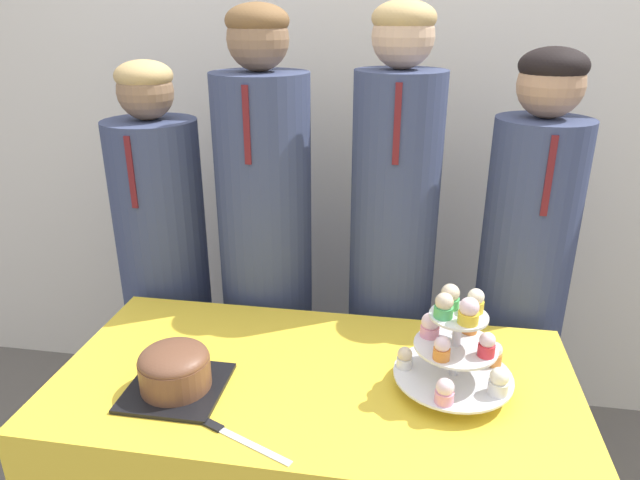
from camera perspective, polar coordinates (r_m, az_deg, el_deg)
name	(u,v)px	position (r m, az deg, el deg)	size (l,w,h in m)	color
wall_back	(362,80)	(2.25, 4.25, 15.66)	(9.00, 0.06, 2.70)	silver
round_cake	(175,369)	(1.42, -14.33, -12.39)	(0.23, 0.23, 0.12)	black
cake_knife	(224,431)	(1.31, -9.56, -18.36)	(0.25, 0.12, 0.01)	silver
cupcake_stand	(456,345)	(1.38, 13.48, -10.17)	(0.28, 0.28, 0.26)	silver
student_0	(167,288)	(2.08, -15.03, -4.65)	(0.30, 0.30, 1.46)	#384266
student_1	(267,274)	(1.93, -5.33, -3.42)	(0.30, 0.31, 1.62)	#384266
student_2	(391,280)	(1.87, 7.08, -3.96)	(0.27, 0.27, 1.62)	#384266
student_3	(518,305)	(1.93, 19.23, -6.18)	(0.27, 0.28, 1.51)	#384266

